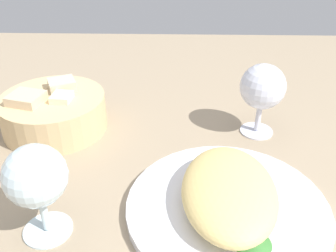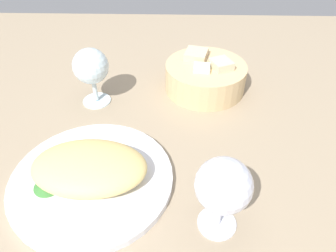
# 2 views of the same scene
# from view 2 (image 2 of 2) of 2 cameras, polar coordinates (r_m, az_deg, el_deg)

# --- Properties ---
(ground_plane) EXTENTS (1.40, 1.40, 0.02)m
(ground_plane) POSITION_cam_2_polar(r_m,az_deg,el_deg) (0.61, -5.87, -5.16)
(ground_plane) COLOR tan
(plate) EXTENTS (0.28, 0.28, 0.01)m
(plate) POSITION_cam_2_polar(r_m,az_deg,el_deg) (0.56, -13.74, -9.45)
(plate) COLOR white
(plate) RESTS_ON ground_plane
(omelette) EXTENTS (0.20, 0.14, 0.05)m
(omelette) POSITION_cam_2_polar(r_m,az_deg,el_deg) (0.54, -14.25, -7.32)
(omelette) COLOR #E8CA7A
(omelette) RESTS_ON plate
(lettuce_garnish) EXTENTS (0.05, 0.05, 0.01)m
(lettuce_garnish) POSITION_cam_2_polar(r_m,az_deg,el_deg) (0.56, -21.26, -9.84)
(lettuce_garnish) COLOR #3B7D37
(lettuce_garnish) RESTS_ON plate
(bread_basket) EXTENTS (0.19, 0.19, 0.08)m
(bread_basket) POSITION_cam_2_polar(r_m,az_deg,el_deg) (0.75, 6.82, 9.12)
(bread_basket) COLOR #D5B581
(bread_basket) RESTS_ON ground_plane
(wine_glass_near) EXTENTS (0.08, 0.08, 0.13)m
(wine_glass_near) POSITION_cam_2_polar(r_m,az_deg,el_deg) (0.43, 10.10, -11.01)
(wine_glass_near) COLOR silver
(wine_glass_near) RESTS_ON ground_plane
(wine_glass_far) EXTENTS (0.08, 0.08, 0.13)m
(wine_glass_far) POSITION_cam_2_polar(r_m,az_deg,el_deg) (0.70, -13.94, 10.26)
(wine_glass_far) COLOR silver
(wine_glass_far) RESTS_ON ground_plane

